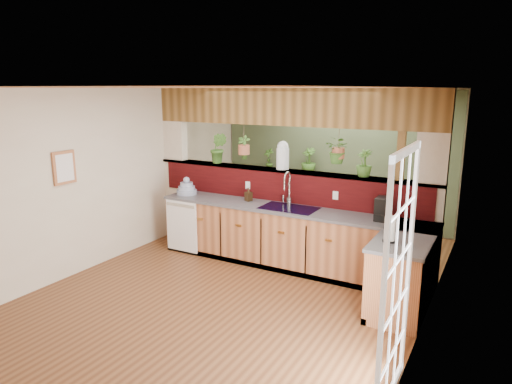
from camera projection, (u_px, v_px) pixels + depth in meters
The scene contains 28 objects.
ground at pixel (240, 287), 6.09m from camera, with size 4.60×7.00×0.01m, color brown.
ceiling at pixel (238, 88), 5.52m from camera, with size 4.60×7.00×0.01m, color brown.
wall_back at pixel (333, 157), 8.79m from camera, with size 4.60×0.02×2.60m, color beige.
wall_left at pixel (109, 176), 6.89m from camera, with size 0.02×7.00×2.60m, color beige.
wall_right at pixel (429, 216), 4.72m from camera, with size 0.02×7.00×2.60m, color beige.
pass_through_partition at pixel (286, 182), 6.96m from camera, with size 4.60×0.21×2.60m.
pass_through_ledge at pixel (285, 171), 6.94m from camera, with size 4.60×0.21×0.04m, color brown.
header_beam at pixel (286, 107), 6.73m from camera, with size 4.60×0.15×0.55m, color brown.
sage_backwall at pixel (333, 157), 8.77m from camera, with size 4.55×0.02×2.55m, color #4D5D3F.
countertop at pixel (324, 246), 6.34m from camera, with size 4.14×1.52×0.90m.
dishwasher at pixel (182, 226), 7.26m from camera, with size 0.58×0.03×0.82m.
navy_sink at pixel (289, 213), 6.62m from camera, with size 0.82×0.50×0.18m.
french_door at pixel (397, 284), 3.68m from camera, with size 0.06×1.02×2.16m, color white.
framed_print at pixel (64, 168), 6.14m from camera, with size 0.04×0.35×0.45m.
faucet at pixel (288, 187), 6.72m from camera, with size 0.22×0.22×0.51m.
dish_stack at pixel (187, 189), 7.46m from camera, with size 0.33×0.33×0.29m.
soap_dispenser at pixel (249, 194), 7.01m from camera, with size 0.09×0.10×0.21m, color #392714.
coffee_maker at pixel (382, 210), 5.97m from camera, with size 0.16×0.28×0.31m.
paper_towel at pixel (390, 229), 5.12m from camera, with size 0.15×0.15×0.32m.
glass_jar at pixel (283, 155), 6.91m from camera, with size 0.19×0.19×0.43m.
ledge_plant_left at pixel (219, 148), 7.45m from camera, with size 0.28×0.22×0.50m, color #366121.
ledge_plant_right at pixel (364, 163), 6.32m from camera, with size 0.22×0.22×0.39m, color #366121.
hanging_plant_a at pixel (244, 140), 7.19m from camera, with size 0.22×0.18×0.50m.
hanging_plant_b at pixel (339, 139), 6.43m from camera, with size 0.41×0.37×0.50m.
shelving_console at pixel (286, 195), 9.17m from camera, with size 1.47×0.39×0.98m, color black.
shelf_plant_a at pixel (269, 159), 9.19m from camera, with size 0.23×0.16×0.44m, color #366121.
shelf_plant_b at pixel (309, 161), 8.78m from camera, with size 0.28×0.28×0.49m, color #366121.
floor_plant at pixel (342, 228), 7.39m from camera, with size 0.68×0.59×0.76m, color #366121.
Camera 1 is at (2.93, -4.85, 2.59)m, focal length 32.00 mm.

